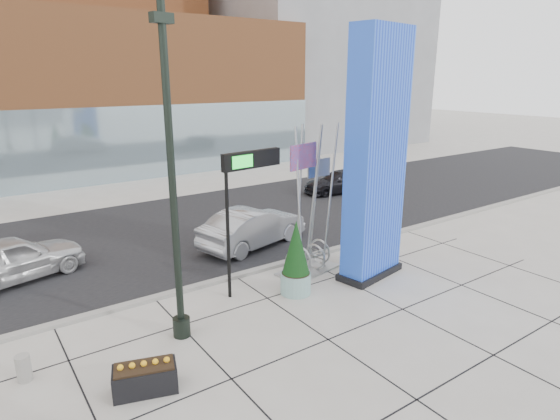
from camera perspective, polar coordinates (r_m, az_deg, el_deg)
ground at (r=13.40m, az=-0.36°, el=-14.97°), size 160.00×160.00×0.00m
street_asphalt at (r=21.64m, az=-15.60°, el=-3.15°), size 80.00×12.00×0.02m
curb_edge at (r=16.44m, az=-8.40°, el=-8.74°), size 80.00×0.30×0.12m
tower_podium at (r=37.25m, az=-23.91°, el=12.54°), size 34.00×10.00×11.00m
tower_glass_front at (r=32.83m, az=-21.59°, el=7.21°), size 34.00×0.60×5.00m
building_grey_parking at (r=52.73m, az=3.31°, el=18.27°), size 20.00×18.00×18.00m
blue_pylon at (r=16.15m, az=11.61°, el=5.69°), size 2.70×1.57×8.47m
lamp_post at (r=12.24m, az=-12.77°, el=-0.39°), size 0.57×0.47×8.60m
public_art_sculpture at (r=16.88m, az=3.53°, el=-3.01°), size 2.53×1.58×5.35m
concrete_bollard at (r=13.00m, az=-28.78°, el=-16.53°), size 0.33×0.33×0.65m
overhead_street_sign at (r=14.60m, az=-3.84°, el=4.54°), size 2.20×0.45×4.66m
round_planter_east at (r=16.95m, az=9.75°, el=-3.51°), size 1.10×1.10×2.75m
round_planter_mid at (r=17.18m, az=10.58°, el=-3.23°), size 1.11×1.11×2.78m
round_planter_west at (r=15.22m, az=1.95°, el=-6.03°), size 1.00×1.00×2.51m
box_planter_north at (r=11.62m, az=-16.13°, el=-18.97°), size 1.55×1.10×0.77m
car_white_west at (r=18.68m, az=-29.89°, el=-5.25°), size 5.05×3.05×1.61m
car_silver_mid at (r=19.55m, az=-3.30°, el=-2.14°), size 5.20×2.88×1.63m
car_dark_east at (r=28.87m, az=7.35°, el=3.42°), size 4.86×2.73×1.33m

